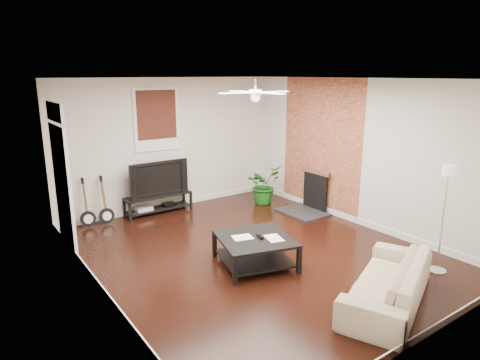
% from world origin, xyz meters
% --- Properties ---
extents(room, '(5.01, 6.01, 2.81)m').
position_xyz_m(room, '(0.00, 0.00, 1.40)').
color(room, black).
rests_on(room, ground).
extents(brick_accent, '(0.02, 2.20, 2.80)m').
position_xyz_m(brick_accent, '(2.49, 1.00, 1.40)').
color(brick_accent, '#A25034').
rests_on(brick_accent, floor).
extents(fireplace, '(0.80, 1.10, 0.92)m').
position_xyz_m(fireplace, '(2.20, 1.00, 0.46)').
color(fireplace, black).
rests_on(fireplace, floor).
extents(window_back, '(1.00, 0.06, 1.30)m').
position_xyz_m(window_back, '(-0.30, 2.97, 1.95)').
color(window_back, '#38110F').
rests_on(window_back, wall_back).
extents(door_left, '(0.08, 1.00, 2.50)m').
position_xyz_m(door_left, '(-2.46, 1.90, 1.25)').
color(door_left, white).
rests_on(door_left, wall_left).
extents(tv_stand, '(1.42, 0.38, 0.40)m').
position_xyz_m(tv_stand, '(-0.44, 2.78, 0.20)').
color(tv_stand, black).
rests_on(tv_stand, floor).
extents(tv, '(1.27, 0.17, 0.73)m').
position_xyz_m(tv, '(-0.44, 2.80, 0.77)').
color(tv, black).
rests_on(tv, tv_stand).
extents(coffee_table, '(1.31, 1.31, 0.45)m').
position_xyz_m(coffee_table, '(-0.27, -0.38, 0.22)').
color(coffee_table, black).
rests_on(coffee_table, floor).
extents(sofa, '(2.15, 1.53, 0.58)m').
position_xyz_m(sofa, '(0.46, -2.25, 0.29)').
color(sofa, tan).
rests_on(sofa, floor).
extents(floor_lamp, '(0.36, 0.36, 1.64)m').
position_xyz_m(floor_lamp, '(1.81, -2.15, 0.82)').
color(floor_lamp, silver).
rests_on(floor_lamp, floor).
extents(potted_plant, '(0.90, 0.82, 0.87)m').
position_xyz_m(potted_plant, '(1.81, 2.04, 0.43)').
color(potted_plant, '#1A5B1A').
rests_on(potted_plant, floor).
extents(guitar_left, '(0.32, 0.24, 0.96)m').
position_xyz_m(guitar_left, '(-1.91, 2.75, 0.48)').
color(guitar_left, black).
rests_on(guitar_left, floor).
extents(guitar_right, '(0.30, 0.21, 0.96)m').
position_xyz_m(guitar_right, '(-1.56, 2.72, 0.48)').
color(guitar_right, black).
rests_on(guitar_right, floor).
extents(ceiling_fan, '(1.24, 1.24, 0.32)m').
position_xyz_m(ceiling_fan, '(0.00, 0.00, 2.60)').
color(ceiling_fan, white).
rests_on(ceiling_fan, ceiling).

